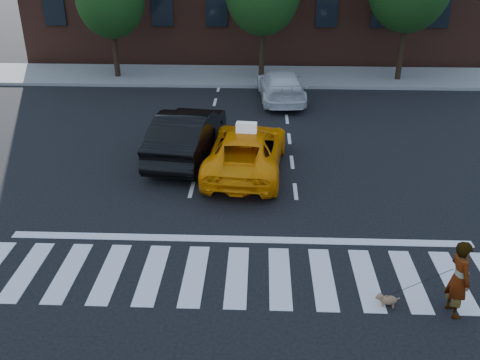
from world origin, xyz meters
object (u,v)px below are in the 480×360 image
object	(u,v)px
taxi	(246,150)
black_sedan	(187,134)
dog	(387,299)
white_suv	(281,86)
woman	(459,279)

from	to	relation	value
taxi	black_sedan	distance (m)	2.36
taxi	dog	size ratio (longest dim) A/B	9.93
black_sedan	white_suv	xyz separation A→B (m)	(3.44, 6.65, -0.15)
white_suv	woman	distance (m)	15.10
woman	white_suv	bearing A→B (deg)	1.09
woman	dog	distance (m)	1.54
black_sedan	dog	bearing A→B (deg)	131.26
woman	dog	bearing A→B (deg)	71.88
white_suv	black_sedan	bearing A→B (deg)	57.48
woman	dog	size ratio (longest dim) A/B	3.42
black_sedan	white_suv	size ratio (longest dim) A/B	1.08
white_suv	dog	world-z (taller)	white_suv
taxi	woman	distance (m)	8.37
white_suv	dog	distance (m)	14.71
taxi	white_suv	xyz separation A→B (m)	(1.35, 7.73, -0.02)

